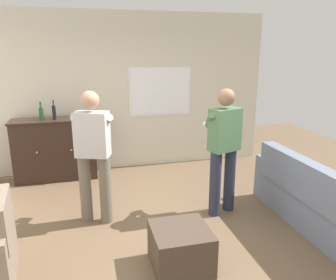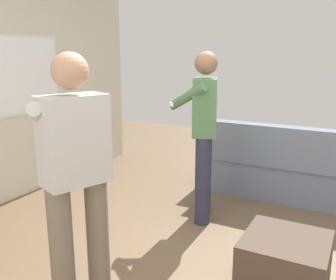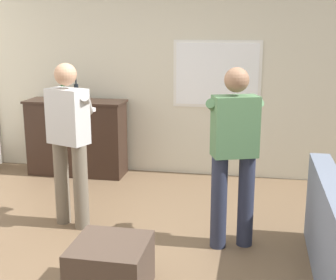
# 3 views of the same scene
# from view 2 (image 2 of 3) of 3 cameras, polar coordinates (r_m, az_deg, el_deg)

# --- Properties ---
(ground) EXTENTS (10.40, 10.40, 0.00)m
(ground) POSITION_cam_2_polar(r_m,az_deg,el_deg) (3.03, 6.19, -20.34)
(ground) COLOR brown
(couch) EXTENTS (0.57, 2.25, 0.88)m
(couch) POSITION_cam_2_polar(r_m,az_deg,el_deg) (4.52, 18.59, -4.64)
(couch) COLOR slate
(couch) RESTS_ON ground
(ottoman) EXTENTS (0.57, 0.57, 0.42)m
(ottoman) POSITION_cam_2_polar(r_m,az_deg,el_deg) (2.89, 17.32, -17.82)
(ottoman) COLOR #47382D
(ottoman) RESTS_ON ground
(person_standing_left) EXTENTS (0.52, 0.52, 1.68)m
(person_standing_left) POSITION_cam_2_polar(r_m,az_deg,el_deg) (2.41, -13.94, -5.02)
(person_standing_left) COLOR #6B6051
(person_standing_left) RESTS_ON ground
(person_standing_right) EXTENTS (0.52, 0.52, 1.68)m
(person_standing_right) POSITION_cam_2_polar(r_m,az_deg,el_deg) (3.68, 5.42, 1.71)
(person_standing_right) COLOR #282D42
(person_standing_right) RESTS_ON ground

